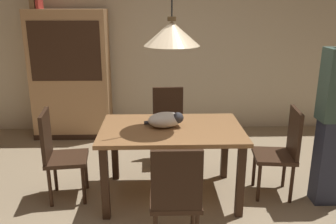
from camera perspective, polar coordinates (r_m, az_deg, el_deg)
ground at (r=3.38m, az=0.04°, el=-17.51°), size 10.00×10.00×0.00m
back_wall at (r=5.45m, az=-0.84°, el=12.16°), size 6.40×0.10×2.90m
dining_table at (r=3.52m, az=0.56°, el=-4.09°), size 1.40×0.90×0.75m
chair_left_side at (r=3.69m, az=-17.31°, el=-6.14°), size 0.44×0.44×0.93m
chair_far_back at (r=4.39m, az=0.06°, el=-1.61°), size 0.41×0.41×0.93m
chair_near_front at (r=2.78m, az=1.29°, el=-13.30°), size 0.40×0.40×0.93m
chair_right_side at (r=3.78m, az=18.01°, el=-5.69°), size 0.44×0.44×0.93m
cat_sleeping at (r=3.48m, az=-0.31°, el=-1.24°), size 0.40×0.29×0.16m
pendant_lamp at (r=3.29m, az=0.61°, el=12.61°), size 0.52×0.52×1.30m
hutch_bookcase at (r=5.35m, az=-15.38°, el=5.40°), size 1.12×0.45×1.85m
book_brown_thick at (r=5.37m, az=-20.84°, el=16.48°), size 0.06×0.24×0.22m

